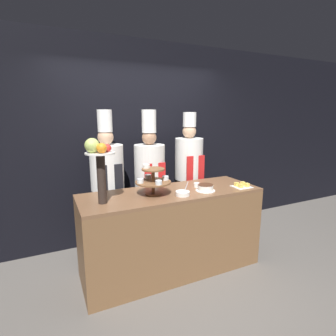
{
  "coord_description": "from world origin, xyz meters",
  "views": [
    {
      "loc": [
        -1.24,
        -2.19,
        1.81
      ],
      "look_at": [
        0.0,
        0.45,
        1.21
      ],
      "focal_mm": 28.0,
      "sensor_mm": 36.0,
      "label": 1
    }
  ],
  "objects": [
    {
      "name": "chef_center_right",
      "position": [
        0.59,
        1.0,
        1.01
      ],
      "size": [
        0.39,
        0.39,
        1.83
      ],
      "color": "#28282D",
      "rests_on": "ground_plane"
    },
    {
      "name": "cake_square_tray",
      "position": [
        0.83,
        0.16,
        0.97
      ],
      "size": [
        0.21,
        0.19,
        0.05
      ],
      "color": "white",
      "rests_on": "buffet_counter"
    },
    {
      "name": "fruit_pedestal",
      "position": [
        -0.8,
        0.28,
        1.38
      ],
      "size": [
        0.28,
        0.28,
        0.64
      ],
      "color": "#2D231E",
      "rests_on": "buffet_counter"
    },
    {
      "name": "buffet_counter",
      "position": [
        0.0,
        0.35,
        0.48
      ],
      "size": [
        2.04,
        0.7,
        0.96
      ],
      "color": "brown",
      "rests_on": "ground_plane"
    },
    {
      "name": "tiered_stand",
      "position": [
        -0.24,
        0.33,
        1.12
      ],
      "size": [
        0.38,
        0.38,
        0.33
      ],
      "color": "brown",
      "rests_on": "buffet_counter"
    },
    {
      "name": "serving_bowl_near",
      "position": [
        0.04,
        0.16,
        0.98
      ],
      "size": [
        0.15,
        0.15,
        0.15
      ],
      "color": "white",
      "rests_on": "buffet_counter"
    },
    {
      "name": "cake_round",
      "position": [
        0.35,
        0.21,
        0.99
      ],
      "size": [
        0.22,
        0.22,
        0.07
      ],
      "color": "white",
      "rests_on": "buffet_counter"
    },
    {
      "name": "chef_left",
      "position": [
        -0.58,
        1.0,
        0.99
      ],
      "size": [
        0.41,
        0.41,
        1.86
      ],
      "color": "#28282D",
      "rests_on": "ground_plane"
    },
    {
      "name": "cup_white",
      "position": [
        0.35,
        0.38,
        0.98
      ],
      "size": [
        0.08,
        0.08,
        0.05
      ],
      "color": "white",
      "rests_on": "buffet_counter"
    },
    {
      "name": "ground_plane",
      "position": [
        0.0,
        0.0,
        0.0
      ],
      "size": [
        14.0,
        14.0,
        0.0
      ],
      "primitive_type": "plane",
      "color": "#5B5651"
    },
    {
      "name": "wall_back",
      "position": [
        0.0,
        1.38,
        1.4
      ],
      "size": [
        10.0,
        0.06,
        2.8
      ],
      "color": "black",
      "rests_on": "ground_plane"
    },
    {
      "name": "chef_center_left",
      "position": [
        -0.01,
        1.0,
        0.99
      ],
      "size": [
        0.41,
        0.41,
        1.86
      ],
      "color": "#28282D",
      "rests_on": "ground_plane"
    }
  ]
}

